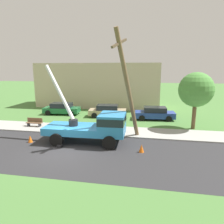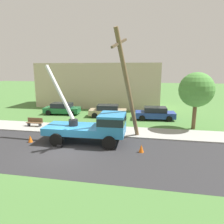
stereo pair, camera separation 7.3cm
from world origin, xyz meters
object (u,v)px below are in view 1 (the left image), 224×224
leaning_utility_pole (128,87)px  traffic_cone_behind (30,139)px  parked_sedan_tan (108,111)px  park_bench (34,122)px  roadside_tree_near (196,90)px  parked_sedan_blue (155,113)px  traffic_cone_ahead (141,148)px  utility_truck (96,125)px  parked_sedan_green (62,109)px

leaning_utility_pole → traffic_cone_behind: bearing=-167.4°
traffic_cone_behind → parked_sedan_tan: bearing=66.6°
park_bench → roadside_tree_near: roadside_tree_near is taller
parked_sedan_blue → leaning_utility_pole: bearing=-106.5°
traffic_cone_ahead → roadside_tree_near: (4.61, 6.65, 3.45)m
utility_truck → roadside_tree_near: 10.06m
parked_sedan_tan → traffic_cone_behind: bearing=-113.4°
park_bench → leaning_utility_pole: bearing=-14.1°
utility_truck → traffic_cone_ahead: size_ratio=12.21×
utility_truck → leaning_utility_pole: leaning_utility_pole is taller
leaning_utility_pole → parked_sedan_green: 12.95m
leaning_utility_pole → traffic_cone_behind: (-7.43, -1.66, -4.06)m
utility_truck → parked_sedan_green: size_ratio=1.51×
parked_sedan_tan → parked_sedan_blue: bearing=-3.3°
parked_sedan_green → park_bench: parked_sedan_green is taller
traffic_cone_ahead → parked_sedan_green: 14.77m
parked_sedan_tan → parked_sedan_blue: same height
parked_sedan_tan → leaning_utility_pole: bearing=-68.1°
parked_sedan_tan → parked_sedan_blue: 5.53m
utility_truck → traffic_cone_behind: utility_truck is taller
traffic_cone_behind → roadside_tree_near: size_ratio=0.10×
traffic_cone_ahead → roadside_tree_near: size_ratio=0.10×
traffic_cone_ahead → parked_sedan_tan: bearing=113.9°
utility_truck → parked_sedan_green: (-6.85, 9.17, -0.70)m
parked_sedan_green → parked_sedan_blue: same height
utility_truck → parked_sedan_tan: bearing=95.8°
traffic_cone_ahead → parked_sedan_green: (-10.43, 10.45, 0.43)m
leaning_utility_pole → parked_sedan_tan: bearing=111.9°
traffic_cone_ahead → roadside_tree_near: 8.80m
leaning_utility_pole → roadside_tree_near: (5.86, 4.58, -0.61)m
utility_truck → parked_sedan_blue: (4.62, 8.50, -0.70)m
parked_sedan_green → park_bench: (-0.23, -6.02, -0.25)m
utility_truck → traffic_cone_ahead: (3.58, -1.28, -1.13)m
leaning_utility_pole → roadside_tree_near: 7.46m
parked_sedan_tan → park_bench: size_ratio=2.85×
traffic_cone_behind → parked_sedan_tan: parked_sedan_tan is taller
leaning_utility_pole → traffic_cone_ahead: size_ratio=15.16×
traffic_cone_behind → parked_sedan_tan: 10.57m
leaning_utility_pole → roadside_tree_near: bearing=38.0°
utility_truck → leaning_utility_pole: 3.83m
traffic_cone_ahead → traffic_cone_behind: (-8.67, 0.41, 0.00)m
utility_truck → park_bench: (-7.08, 3.15, -0.95)m
traffic_cone_ahead → park_bench: 11.55m
utility_truck → traffic_cone_ahead: bearing=-19.7°
roadside_tree_near → traffic_cone_behind: bearing=-154.9°
utility_truck → traffic_cone_behind: (-5.09, -0.87, -1.13)m
park_bench → utility_truck: bearing=-24.0°
leaning_utility_pole → parked_sedan_tan: (-3.23, 8.04, -3.62)m
traffic_cone_behind → leaning_utility_pole: bearing=12.6°
utility_truck → parked_sedan_blue: utility_truck is taller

